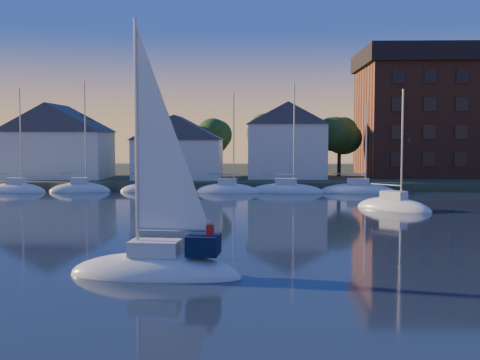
{
  "coord_description": "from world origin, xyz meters",
  "views": [
    {
      "loc": [
        4.15,
        -20.11,
        6.31
      ],
      "look_at": [
        2.95,
        22.0,
        3.32
      ],
      "focal_mm": 45.0,
      "sensor_mm": 36.0,
      "label": 1
    }
  ],
  "objects_px": {
    "clubhouse_east": "(286,140)",
    "condo_block": "(471,112)",
    "hero_sailboat": "(158,265)",
    "drifting_sailboat_right": "(394,209)",
    "clubhouse_centre": "(178,147)",
    "clubhouse_west": "(58,140)"
  },
  "relations": [
    {
      "from": "clubhouse_east",
      "to": "condo_block",
      "type": "bearing_deg",
      "value": 12.89
    },
    {
      "from": "hero_sailboat",
      "to": "drifting_sailboat_right",
      "type": "xyz_separation_m",
      "value": [
        16.42,
        25.7,
        -0.45
      ]
    },
    {
      "from": "clubhouse_centre",
      "to": "clubhouse_east",
      "type": "relative_size",
      "value": 1.1
    },
    {
      "from": "condo_block",
      "to": "clubhouse_east",
      "type": "bearing_deg",
      "value": -167.11
    },
    {
      "from": "clubhouse_west",
      "to": "clubhouse_centre",
      "type": "relative_size",
      "value": 1.18
    },
    {
      "from": "clubhouse_centre",
      "to": "condo_block",
      "type": "relative_size",
      "value": 0.37
    },
    {
      "from": "clubhouse_west",
      "to": "clubhouse_east",
      "type": "bearing_deg",
      "value": 1.91
    },
    {
      "from": "clubhouse_centre",
      "to": "drifting_sailboat_right",
      "type": "xyz_separation_m",
      "value": [
        22.08,
        -24.62,
        -5.04
      ]
    },
    {
      "from": "clubhouse_centre",
      "to": "condo_block",
      "type": "bearing_deg",
      "value": 11.24
    },
    {
      "from": "clubhouse_east",
      "to": "drifting_sailboat_right",
      "type": "distance_m",
      "value": 28.44
    },
    {
      "from": "hero_sailboat",
      "to": "drifting_sailboat_right",
      "type": "bearing_deg",
      "value": -117.44
    },
    {
      "from": "drifting_sailboat_right",
      "to": "clubhouse_west",
      "type": "bearing_deg",
      "value": -170.52
    },
    {
      "from": "hero_sailboat",
      "to": "clubhouse_centre",
      "type": "bearing_deg",
      "value": -78.44
    },
    {
      "from": "clubhouse_west",
      "to": "condo_block",
      "type": "bearing_deg",
      "value": 7.07
    },
    {
      "from": "clubhouse_west",
      "to": "clubhouse_east",
      "type": "relative_size",
      "value": 1.3
    },
    {
      "from": "drifting_sailboat_right",
      "to": "hero_sailboat",
      "type": "bearing_deg",
      "value": -79.16
    },
    {
      "from": "clubhouse_east",
      "to": "hero_sailboat",
      "type": "bearing_deg",
      "value": -99.06
    },
    {
      "from": "clubhouse_centre",
      "to": "hero_sailboat",
      "type": "xyz_separation_m",
      "value": [
        5.66,
        -50.32,
        -4.59
      ]
    },
    {
      "from": "condo_block",
      "to": "hero_sailboat",
      "type": "distance_m",
      "value": 68.26
    },
    {
      "from": "clubhouse_west",
      "to": "condo_block",
      "type": "relative_size",
      "value": 0.44
    },
    {
      "from": "clubhouse_west",
      "to": "clubhouse_centre",
      "type": "height_order",
      "value": "clubhouse_west"
    },
    {
      "from": "clubhouse_centre",
      "to": "drifting_sailboat_right",
      "type": "height_order",
      "value": "drifting_sailboat_right"
    }
  ]
}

